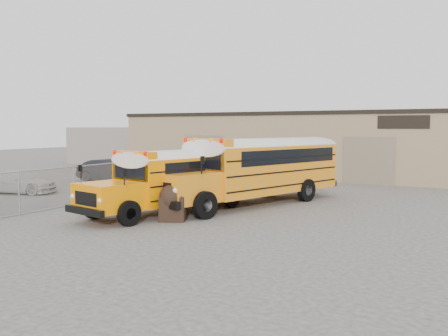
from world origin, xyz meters
The scene contains 9 objects.
ground centered at (0.00, 0.00, 0.00)m, with size 120.00×120.00×0.00m, color #484542.
warehouse centered at (0.00, 19.99, 2.37)m, with size 30.20×10.20×4.67m.
chainlink_fence centered at (-6.00, 3.00, 0.90)m, with size 0.07×18.07×1.81m.
distant_building_left centered at (-22.00, 22.00, 1.80)m, with size 8.00×6.00×3.60m, color gray.
school_bus_left centered at (0.40, 6.69, 1.55)m, with size 4.22×9.41×2.68m.
school_bus_right centered at (3.00, 10.68, 1.81)m, with size 5.59×11.01×3.14m.
tarp_bundle centered at (0.14, -1.02, 0.73)m, with size 1.22×1.17×1.43m.
car_white centered at (-11.89, 1.72, 0.62)m, with size 1.74×4.27×1.24m, color silver.
car_dark centered at (-11.46, 8.63, 0.74)m, with size 1.56×4.46×1.47m, color black.
Camera 1 is at (10.78, -16.67, 3.54)m, focal length 40.00 mm.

